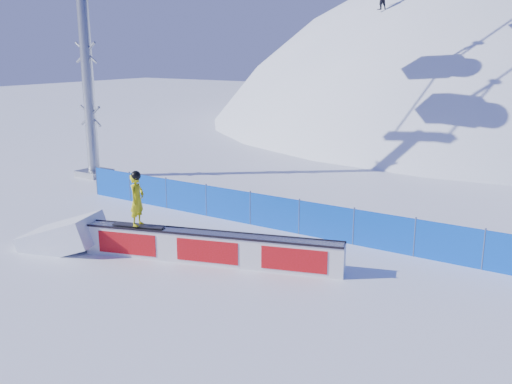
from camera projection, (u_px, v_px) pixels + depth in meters
The scene contains 6 objects.
ground at pixel (251, 284), 15.40m from camera, with size 160.00×160.00×0.00m, color white.
snow_hill at pixel (495, 311), 53.99m from camera, with size 64.00×64.00×64.00m.
safety_fence at pixel (326, 222), 18.92m from camera, with size 22.05×0.05×1.30m.
rail_box at pixel (210, 248), 16.84m from camera, with size 7.74×2.93×0.95m.
snow_ramp at pixel (64, 248), 18.23m from camera, with size 2.38×1.59×0.89m, color white, non-canonical shape.
snowboarder at pixel (137, 199), 17.11m from camera, with size 1.66×0.78×1.72m.
Camera 1 is at (7.89, -11.95, 6.21)m, focal length 40.00 mm.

